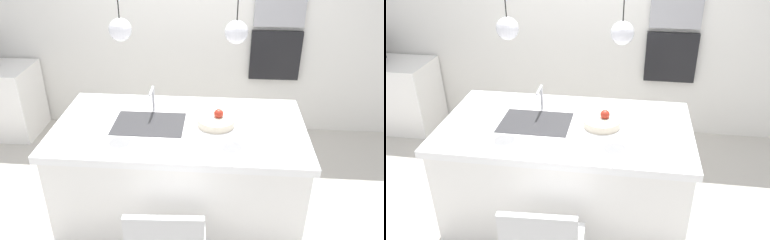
# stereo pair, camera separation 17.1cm
# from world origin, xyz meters

# --- Properties ---
(floor) EXTENTS (6.60, 6.60, 0.00)m
(floor) POSITION_xyz_m (0.00, 0.00, 0.00)
(floor) COLOR #BCB7AD
(floor) RESTS_ON ground
(back_wall) EXTENTS (6.00, 0.10, 2.60)m
(back_wall) POSITION_xyz_m (0.00, 1.65, 1.30)
(back_wall) COLOR silver
(back_wall) RESTS_ON ground
(kitchen_island) EXTENTS (1.98, 1.07, 0.89)m
(kitchen_island) POSITION_xyz_m (0.00, 0.00, 0.45)
(kitchen_island) COLOR white
(kitchen_island) RESTS_ON ground
(sink_basin) EXTENTS (0.56, 0.40, 0.02)m
(sink_basin) POSITION_xyz_m (-0.24, 0.00, 0.89)
(sink_basin) COLOR #2D2D30
(sink_basin) RESTS_ON kitchen_island
(faucet) EXTENTS (0.02, 0.17, 0.22)m
(faucet) POSITION_xyz_m (-0.24, 0.21, 1.04)
(faucet) COLOR silver
(faucet) RESTS_ON kitchen_island
(fruit_bowl) EXTENTS (0.29, 0.29, 0.13)m
(fruit_bowl) POSITION_xyz_m (0.29, 0.03, 0.93)
(fruit_bowl) COLOR beige
(fruit_bowl) RESTS_ON kitchen_island
(side_counter) EXTENTS (1.10, 0.60, 0.83)m
(side_counter) POSITION_xyz_m (-2.40, 1.28, 0.42)
(side_counter) COLOR white
(side_counter) RESTS_ON ground
(microwave) EXTENTS (0.54, 0.08, 0.34)m
(microwave) POSITION_xyz_m (0.92, 1.58, 1.45)
(microwave) COLOR #9E9EA3
(microwave) RESTS_ON back_wall
(oven) EXTENTS (0.56, 0.08, 0.56)m
(oven) POSITION_xyz_m (0.92, 1.58, 0.95)
(oven) COLOR black
(oven) RESTS_ON back_wall
(pendant_light_left) EXTENTS (0.16, 0.16, 0.76)m
(pendant_light_left) POSITION_xyz_m (-0.41, 0.00, 1.65)
(pendant_light_left) COLOR silver
(pendant_light_right) EXTENTS (0.16, 0.16, 0.76)m
(pendant_light_right) POSITION_xyz_m (0.41, 0.00, 1.65)
(pendant_light_right) COLOR silver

